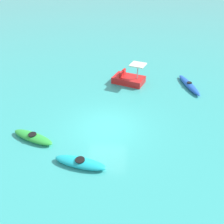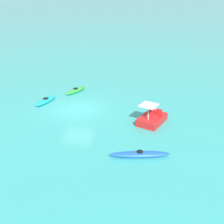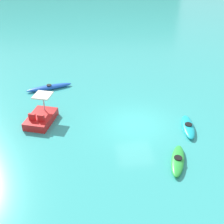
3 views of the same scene
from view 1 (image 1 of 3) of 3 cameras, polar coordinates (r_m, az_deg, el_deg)
The scene contains 5 objects.
ground_plane at distance 14.13m, azimuth -1.33°, elevation -3.67°, with size 600.00×600.00×0.00m, color #38ADA8.
kayak_green at distance 13.84m, azimuth -18.42°, elevation -5.71°, with size 1.65×2.70×0.37m.
kayak_blue at distance 19.51m, azimuth 17.96°, elevation 6.23°, with size 3.62×1.41×0.37m.
kayak_cyan at distance 11.79m, azimuth -7.61°, elevation -11.92°, with size 1.25×2.72×0.37m.
pedal_boat_red at distance 19.18m, azimuth 4.08°, elevation 7.94°, with size 2.23×2.77×1.68m.
Camera 1 is at (11.27, 1.25, 8.44)m, focal length 38.16 mm.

